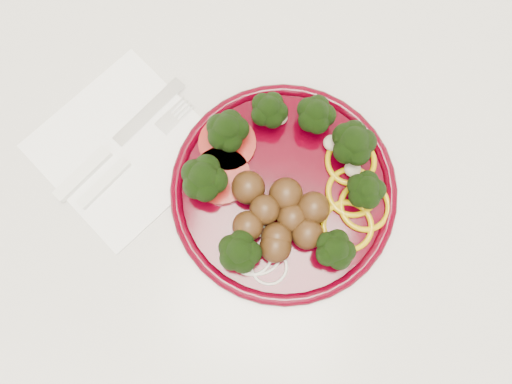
% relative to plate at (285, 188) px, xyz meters
% --- Properties ---
extents(counter, '(2.40, 0.60, 0.90)m').
position_rel_plate_xyz_m(counter, '(0.02, 0.02, -0.47)').
color(counter, beige).
rests_on(counter, ground).
extents(plate, '(0.26, 0.26, 0.06)m').
position_rel_plate_xyz_m(plate, '(0.00, 0.00, 0.00)').
color(plate, '#41000C').
rests_on(plate, counter).
extents(napkin, '(0.25, 0.25, 0.00)m').
position_rel_plate_xyz_m(napkin, '(-0.19, 0.01, -0.02)').
color(napkin, white).
rests_on(napkin, counter).
extents(knife, '(0.12, 0.18, 0.01)m').
position_rel_plate_xyz_m(knife, '(-0.21, 0.00, -0.01)').
color(knife, silver).
rests_on(knife, napkin).
extents(fork, '(0.10, 0.16, 0.01)m').
position_rel_plate_xyz_m(fork, '(-0.19, -0.02, -0.01)').
color(fork, white).
rests_on(fork, napkin).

